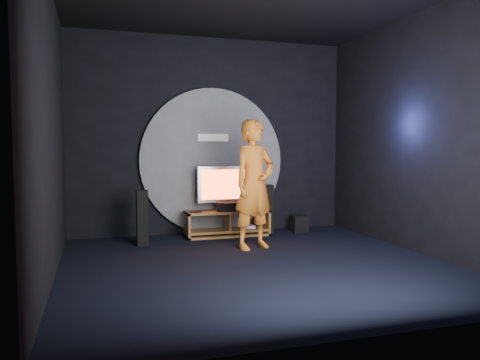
% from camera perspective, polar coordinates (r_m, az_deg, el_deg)
% --- Properties ---
extents(floor, '(5.00, 5.00, 0.00)m').
position_cam_1_polar(floor, '(6.27, 2.06, -10.28)').
color(floor, black).
rests_on(floor, ground).
extents(back_wall, '(5.00, 0.04, 3.50)m').
position_cam_1_polar(back_wall, '(8.48, -3.48, 5.37)').
color(back_wall, black).
rests_on(back_wall, ground).
extents(front_wall, '(5.00, 0.04, 3.50)m').
position_cam_1_polar(front_wall, '(3.81, 14.63, 6.93)').
color(front_wall, black).
rests_on(front_wall, ground).
extents(left_wall, '(0.04, 5.00, 3.50)m').
position_cam_1_polar(left_wall, '(5.77, -22.20, 5.72)').
color(left_wall, black).
rests_on(left_wall, ground).
extents(right_wall, '(0.04, 5.00, 3.50)m').
position_cam_1_polar(right_wall, '(7.29, 21.07, 5.33)').
color(right_wall, black).
rests_on(right_wall, ground).
extents(wall_disc_panel, '(2.60, 0.11, 2.60)m').
position_cam_1_polar(wall_disc_panel, '(8.43, -3.38, 2.33)').
color(wall_disc_panel, '#515156').
rests_on(wall_disc_panel, ground).
extents(media_console, '(1.46, 0.45, 0.45)m').
position_cam_1_polar(media_console, '(8.20, -1.51, -5.49)').
color(media_console, olive).
rests_on(media_console, ground).
extents(tv, '(1.02, 0.22, 0.77)m').
position_cam_1_polar(tv, '(8.18, -1.70, -0.75)').
color(tv, '#A5A5AC').
rests_on(tv, media_console).
extents(center_speaker, '(0.40, 0.15, 0.15)m').
position_cam_1_polar(center_speaker, '(8.04, -1.35, -3.30)').
color(center_speaker, black).
rests_on(center_speaker, media_console).
extents(remote, '(0.18, 0.05, 0.02)m').
position_cam_1_polar(remote, '(7.91, -5.39, -3.91)').
color(remote, black).
rests_on(remote, media_console).
extents(tower_speaker_left, '(0.17, 0.19, 0.87)m').
position_cam_1_polar(tower_speaker_left, '(7.54, -11.83, -4.55)').
color(tower_speaker_left, black).
rests_on(tower_speaker_left, ground).
extents(tower_speaker_right, '(0.17, 0.19, 0.87)m').
position_cam_1_polar(tower_speaker_right, '(8.48, 3.39, -3.54)').
color(tower_speaker_right, black).
rests_on(tower_speaker_right, ground).
extents(subwoofer, '(0.27, 0.27, 0.30)m').
position_cam_1_polar(subwoofer, '(8.67, 7.21, -5.29)').
color(subwoofer, black).
rests_on(subwoofer, ground).
extents(player, '(0.84, 0.69, 1.97)m').
position_cam_1_polar(player, '(7.12, 1.75, -0.53)').
color(player, '#CA691B').
rests_on(player, ground).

